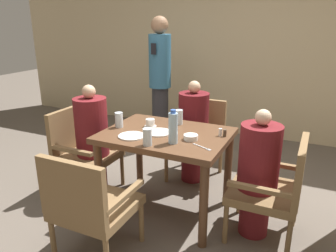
% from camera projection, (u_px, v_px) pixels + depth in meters
% --- Properties ---
extents(ground_plane, '(16.00, 16.00, 0.00)m').
position_uv_depth(ground_plane, '(166.00, 209.00, 3.10)').
color(ground_plane, '#60564C').
extents(wall_back, '(8.00, 0.06, 2.80)m').
position_uv_depth(wall_back, '(238.00, 41.00, 4.76)').
color(wall_back, '#C6B289').
rests_on(wall_back, ground_plane).
extents(dining_table, '(1.08, 0.82, 0.77)m').
position_uv_depth(dining_table, '(166.00, 145.00, 2.89)').
color(dining_table, brown).
rests_on(dining_table, ground_plane).
extents(chair_left_side, '(0.54, 0.54, 0.86)m').
position_uv_depth(chair_left_side, '(82.00, 148.00, 3.33)').
color(chair_left_side, brown).
rests_on(chair_left_side, ground_plane).
extents(diner_in_left_chair, '(0.32, 0.32, 1.12)m').
position_uv_depth(diner_in_left_chair, '(92.00, 140.00, 3.24)').
color(diner_in_left_chair, maroon).
rests_on(diner_in_left_chair, ground_plane).
extents(chair_far_side, '(0.54, 0.54, 0.86)m').
position_uv_depth(chair_far_side, '(197.00, 136.00, 3.66)').
color(chair_far_side, brown).
rests_on(chair_far_side, ground_plane).
extents(diner_in_far_chair, '(0.32, 0.32, 1.11)m').
position_uv_depth(diner_in_far_chair, '(193.00, 131.00, 3.50)').
color(diner_in_far_chair, '#5B1419').
rests_on(diner_in_far_chair, ground_plane).
extents(chair_right_side, '(0.54, 0.54, 0.86)m').
position_uv_depth(chair_right_side, '(275.00, 186.00, 2.57)').
color(chair_right_side, brown).
rests_on(chair_right_side, ground_plane).
extents(diner_in_right_chair, '(0.32, 0.32, 1.07)m').
position_uv_depth(diner_in_right_chair, '(258.00, 173.00, 2.60)').
color(diner_in_right_chair, maroon).
rests_on(diner_in_right_chair, ground_plane).
extents(chair_near_corner, '(0.54, 0.54, 0.86)m').
position_uv_depth(chair_near_corner, '(90.00, 203.00, 2.34)').
color(chair_near_corner, brown).
rests_on(chair_near_corner, ground_plane).
extents(standing_host, '(0.30, 0.33, 1.75)m').
position_uv_depth(standing_host, '(160.00, 78.00, 4.44)').
color(standing_host, '#2D2D33').
rests_on(standing_host, ground_plane).
extents(plate_main_left, '(0.23, 0.23, 0.01)m').
position_uv_depth(plate_main_left, '(132.00, 136.00, 2.76)').
color(plate_main_left, white).
rests_on(plate_main_left, dining_table).
extents(plate_main_right, '(0.23, 0.23, 0.01)m').
position_uv_depth(plate_main_right, '(159.00, 132.00, 2.85)').
color(plate_main_right, white).
rests_on(plate_main_right, dining_table).
extents(teacup_with_saucer, '(0.11, 0.11, 0.07)m').
position_uv_depth(teacup_with_saucer, '(150.00, 123.00, 3.01)').
color(teacup_with_saucer, white).
rests_on(teacup_with_saucer, dining_table).
extents(bowl_small, '(0.12, 0.12, 0.04)m').
position_uv_depth(bowl_small, '(191.00, 137.00, 2.69)').
color(bowl_small, white).
rests_on(bowl_small, dining_table).
extents(water_bottle, '(0.08, 0.08, 0.28)m').
position_uv_depth(water_bottle, '(173.00, 128.00, 2.58)').
color(water_bottle, '#A3C6DB').
rests_on(water_bottle, dining_table).
extents(glass_tall_near, '(0.07, 0.07, 0.14)m').
position_uv_depth(glass_tall_near, '(147.00, 137.00, 2.55)').
color(glass_tall_near, silver).
rests_on(glass_tall_near, dining_table).
extents(glass_tall_mid, '(0.07, 0.07, 0.14)m').
position_uv_depth(glass_tall_mid, '(119.00, 120.00, 2.98)').
color(glass_tall_mid, silver).
rests_on(glass_tall_mid, dining_table).
extents(glass_tall_far, '(0.07, 0.07, 0.14)m').
position_uv_depth(glass_tall_far, '(179.00, 117.00, 3.07)').
color(glass_tall_far, silver).
rests_on(glass_tall_far, dining_table).
extents(salt_shaker, '(0.03, 0.03, 0.07)m').
position_uv_depth(salt_shaker, '(220.00, 132.00, 2.77)').
color(salt_shaker, white).
rests_on(salt_shaker, dining_table).
extents(pepper_shaker, '(0.03, 0.03, 0.06)m').
position_uv_depth(pepper_shaker, '(225.00, 133.00, 2.76)').
color(pepper_shaker, '#4C3D2D').
rests_on(pepper_shaker, dining_table).
extents(fork_beside_plate, '(0.18, 0.09, 0.00)m').
position_uv_depth(fork_beside_plate, '(203.00, 148.00, 2.52)').
color(fork_beside_plate, silver).
rests_on(fork_beside_plate, dining_table).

